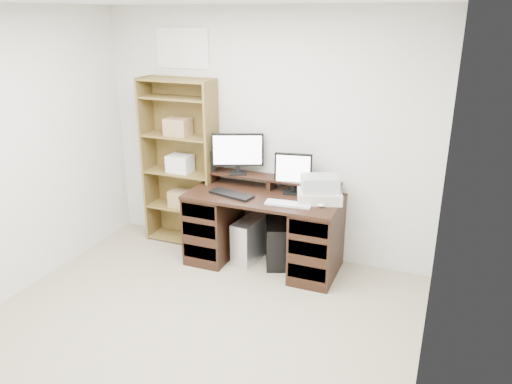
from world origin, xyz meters
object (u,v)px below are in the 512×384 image
Objects in this scene: desk at (264,229)px; bookshelf at (181,161)px; monitor_wide at (238,151)px; tower_black at (276,243)px; monitor_small at (293,172)px; printer at (319,196)px; tower_silver at (250,240)px.

desk is 1.19m from bookshelf.
tower_black is (0.47, -0.13, -0.88)m from monitor_wide.
monitor_small is at bearing 15.34° from tower_black.
bookshelf is at bearing 154.69° from printer.
monitor_wide is 1.01m from tower_black.
monitor_wide is (-0.36, 0.19, 0.71)m from desk.
monitor_wide is 0.92m from tower_silver.
monitor_wide reaches higher than tower_black.
desk reaches higher than tower_silver.
bookshelf is (-0.87, 0.18, 0.70)m from tower_silver.
monitor_wide is at bearing -1.74° from bookshelf.
tower_silver is at bearing 163.73° from tower_black.
printer is 0.73m from tower_black.
monitor_small is at bearing 24.88° from tower_silver.
tower_black is at bearing -153.08° from monitor_small.
tower_silver is 1.13m from bookshelf.
desk is 0.65m from monitor_small.
monitor_wide reaches higher than monitor_small.
bookshelf is (-0.68, 0.02, -0.18)m from monitor_wide.
monitor_small is 0.22× the size of bookshelf.
desk is 0.68m from printer.
tower_silver is at bearing 168.79° from desk.
printer is 0.92× the size of tower_silver.
tower_black is (0.10, 0.06, -0.17)m from desk.
monitor_small reaches higher than printer.
bookshelf reaches higher than tower_silver.
desk is at bearing -11.57° from bookshelf.
bookshelf reaches higher than printer.
bookshelf is at bearing 155.83° from monitor_wide.
bookshelf reaches higher than monitor_small.
tower_black is (-0.13, -0.10, -0.75)m from monitor_small.
printer is at bearing -32.39° from monitor_wide.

